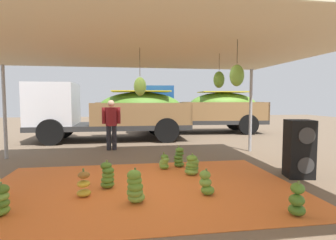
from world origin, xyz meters
TOP-DOWN VIEW (x-y plane):
  - ground_plane at (0.00, 3.00)m, footprint 40.00×40.00m
  - tarp_orange at (0.00, 0.00)m, footprint 6.04×4.02m
  - tent_canopy at (0.02, -0.09)m, footprint 8.00×7.00m
  - banana_bunch_0 at (-1.09, -0.34)m, footprint 0.33×0.33m
  - banana_bunch_1 at (-0.69, 0.07)m, footprint 0.36×0.36m
  - banana_bunch_2 at (1.11, -0.59)m, footprint 0.35×0.35m
  - banana_bunch_3 at (1.17, 0.74)m, footprint 0.45×0.44m
  - banana_bunch_4 at (-0.19, -0.81)m, footprint 0.39×0.39m
  - banana_bunch_6 at (2.17, -1.69)m, footprint 0.33×0.34m
  - banana_bunch_7 at (-2.21, -0.98)m, footprint 0.36×0.37m
  - banana_bunch_9 at (0.61, 1.35)m, footprint 0.33×0.34m
  - banana_bunch_10 at (1.02, 1.53)m, footprint 0.35×0.35m
  - cargo_truck_main at (-1.02, 6.60)m, footprint 6.57×2.38m
  - cargo_truck_far at (3.41, 8.62)m, footprint 6.72×2.77m
  - worker_0 at (-0.81, 4.26)m, footprint 0.63×0.38m
  - speaker_stack at (3.49, 0.20)m, footprint 0.64×0.58m

SIDE VIEW (x-z plane):
  - ground_plane at x=0.00m, z-range 0.00..0.00m
  - tarp_orange at x=0.00m, z-range 0.00..0.01m
  - banana_bunch_9 at x=0.61m, z-range -0.03..0.39m
  - banana_bunch_0 at x=-1.09m, z-range -0.04..0.47m
  - banana_bunch_2 at x=1.11m, z-range -0.02..0.45m
  - banana_bunch_7 at x=-2.21m, z-range -0.03..0.48m
  - banana_bunch_3 at x=1.17m, z-range -0.02..0.48m
  - banana_bunch_6 at x=2.17m, z-range -0.03..0.50m
  - banana_bunch_10 at x=1.02m, z-range -0.03..0.52m
  - banana_bunch_1 at x=-0.69m, z-range -0.03..0.53m
  - banana_bunch_4 at x=-0.19m, z-range -0.02..0.57m
  - speaker_stack at x=3.49m, z-range 0.00..1.29m
  - worker_0 at x=-0.81m, z-range 0.14..1.86m
  - cargo_truck_main at x=-1.02m, z-range 0.07..2.47m
  - cargo_truck_far at x=3.41m, z-range 0.08..2.48m
  - tent_canopy at x=0.02m, z-range 1.31..4.11m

